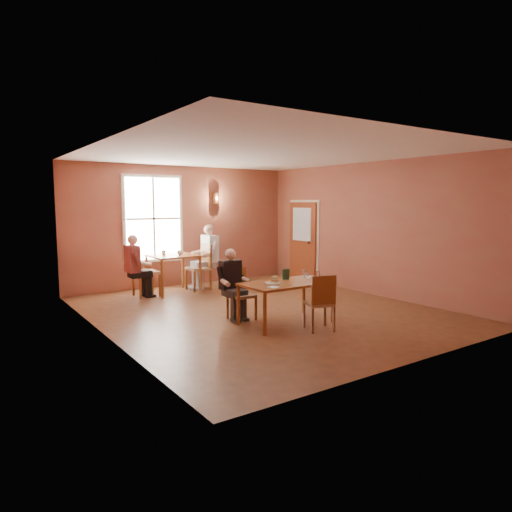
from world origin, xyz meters
TOP-DOWN VIEW (x-y plane):
  - ground at (0.00, 0.00)m, footprint 6.00×7.00m
  - wall_back at (0.00, 3.50)m, footprint 6.00×0.04m
  - wall_front at (0.00, -3.50)m, footprint 6.00×0.04m
  - wall_left at (-3.00, 0.00)m, footprint 0.04×7.00m
  - wall_right at (3.00, 0.00)m, footprint 0.04×7.00m
  - ceiling at (0.00, 0.00)m, footprint 6.00×7.00m
  - window at (-0.80, 3.45)m, footprint 1.36×0.10m
  - door at (2.94, 2.30)m, footprint 0.12×1.04m
  - wall_sconce at (0.90, 3.40)m, footprint 0.16×0.16m
  - main_table at (-0.19, -1.00)m, footprint 1.54×0.87m
  - chair_diner_main at (-0.69, -0.35)m, footprint 0.41×0.41m
  - diner_main at (-0.69, -0.38)m, footprint 0.49×0.49m
  - chair_empty at (0.01, -1.63)m, footprint 0.52×0.52m
  - plate_food at (-0.46, -0.97)m, footprint 0.33×0.33m
  - sandwich at (-0.38, -0.94)m, footprint 0.09×0.09m
  - goblet_a at (0.28, -0.91)m, footprint 0.08×0.08m
  - goblet_b at (0.40, -1.16)m, footprint 0.09×0.09m
  - goblet_c at (0.10, -1.20)m, footprint 0.08×0.08m
  - menu_stand at (-0.02, -0.78)m, footprint 0.13×0.10m
  - knife at (-0.24, -1.26)m, footprint 0.19×0.04m
  - napkin at (-0.64, -1.25)m, footprint 0.19×0.19m
  - side_plate at (0.54, -0.80)m, footprint 0.19×0.19m
  - second_table at (-0.69, 2.61)m, footprint 1.01×1.01m
  - chair_diner_white at (-0.04, 2.61)m, footprint 0.48×0.48m
  - diner_white at (-0.01, 2.61)m, footprint 0.60×0.60m
  - chair_diner_maroon at (-1.34, 2.61)m, footprint 0.50×0.50m
  - diner_maroon at (-1.37, 2.61)m, footprint 0.54×0.54m
  - cup_a at (-0.55, 2.52)m, footprint 0.15×0.15m
  - cup_b at (-0.85, 2.74)m, footprint 0.12×0.12m

SIDE VIEW (x-z plane):
  - ground at x=0.00m, z-range -0.01..0.01m
  - main_table at x=-0.19m, z-range 0.00..0.72m
  - second_table at x=-0.69m, z-range 0.00..0.89m
  - chair_diner_main at x=-0.69m, z-range 0.00..0.92m
  - chair_empty at x=0.01m, z-range 0.00..0.93m
  - chair_diner_white at x=-0.04m, z-range 0.00..1.09m
  - chair_diner_maroon at x=-1.34m, z-range 0.00..1.13m
  - diner_main at x=-0.69m, z-range 0.00..1.22m
  - diner_maroon at x=-1.37m, z-range 0.00..1.35m
  - knife at x=-0.24m, z-range 0.72..0.73m
  - napkin at x=-0.64m, z-range 0.72..0.73m
  - side_plate at x=0.54m, z-range 0.72..0.74m
  - plate_food at x=-0.46m, z-range 0.72..0.76m
  - diner_white at x=-0.01m, z-range 0.00..1.51m
  - sandwich at x=-0.38m, z-range 0.72..0.82m
  - goblet_c at x=0.10m, z-range 0.72..0.89m
  - goblet_b at x=0.40m, z-range 0.72..0.90m
  - goblet_a at x=0.28m, z-range 0.72..0.90m
  - menu_stand at x=-0.02m, z-range 0.72..0.92m
  - cup_b at x=-0.85m, z-range 0.89..0.99m
  - cup_a at x=-0.55m, z-range 0.89..0.99m
  - door at x=2.94m, z-range 0.00..2.10m
  - wall_back at x=0.00m, z-range 0.00..3.00m
  - wall_front at x=0.00m, z-range 0.00..3.00m
  - wall_left at x=-3.00m, z-range 0.00..3.00m
  - wall_right at x=3.00m, z-range 0.00..3.00m
  - window at x=-0.80m, z-range 0.72..2.68m
  - wall_sconce at x=0.90m, z-range 2.06..2.34m
  - ceiling at x=0.00m, z-range 2.98..3.02m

